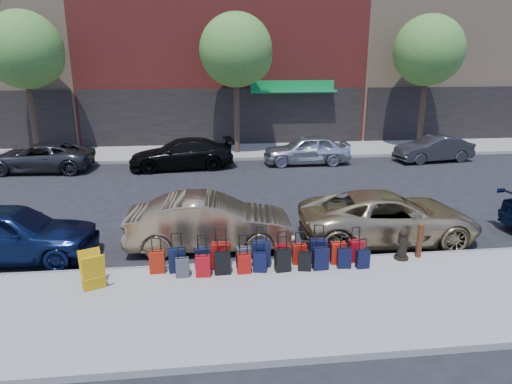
{
  "coord_description": "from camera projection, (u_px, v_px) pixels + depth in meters",
  "views": [
    {
      "loc": [
        -1.35,
        -15.19,
        5.25
      ],
      "look_at": [
        0.26,
        -1.5,
        1.12
      ],
      "focal_mm": 32.0,
      "sensor_mm": 36.0,
      "label": 1
    }
  ],
  "objects": [
    {
      "name": "suitcase_front_7",
      "position": [
        299.0,
        254.0,
        11.58
      ],
      "size": [
        0.36,
        0.21,
        0.85
      ],
      "rotation": [
        0.0,
        0.0,
        -0.06
      ],
      "color": "#9B140A",
      "rests_on": "sidewalk_near"
    },
    {
      "name": "sidewalk_near",
      "position": [
        271.0,
        304.0,
        9.91
      ],
      "size": [
        60.0,
        4.0,
        0.15
      ],
      "primitive_type": "cube",
      "color": "gray",
      "rests_on": "ground"
    },
    {
      "name": "sidewalk_far",
      "position": [
        228.0,
        152.0,
        25.6
      ],
      "size": [
        60.0,
        4.0,
        0.15
      ],
      "primitive_type": "cube",
      "color": "gray",
      "rests_on": "ground"
    },
    {
      "name": "suitcase_back_9",
      "position": [
        344.0,
        258.0,
        11.37
      ],
      "size": [
        0.36,
        0.23,
        0.82
      ],
      "rotation": [
        0.0,
        0.0,
        -0.1
      ],
      "color": "black",
      "rests_on": "sidewalk_near"
    },
    {
      "name": "suitcase_front_1",
      "position": [
        177.0,
        260.0,
        11.15
      ],
      "size": [
        0.44,
        0.27,
        1.0
      ],
      "rotation": [
        0.0,
        0.0,
        0.1
      ],
      "color": "black",
      "rests_on": "sidewalk_near"
    },
    {
      "name": "car_far_0",
      "position": [
        39.0,
        157.0,
        21.38
      ],
      "size": [
        4.99,
        2.56,
        1.35
      ],
      "primitive_type": "imported",
      "rotation": [
        0.0,
        0.0,
        -1.64
      ],
      "color": "#2F2F32",
      "rests_on": "ground"
    },
    {
      "name": "bollard",
      "position": [
        420.0,
        240.0,
        11.92
      ],
      "size": [
        0.17,
        0.17,
        0.91
      ],
      "color": "#38190C",
      "rests_on": "sidewalk_near"
    },
    {
      "name": "ground",
      "position": [
        244.0,
        210.0,
        16.11
      ],
      "size": [
        120.0,
        120.0,
        0.0
      ],
      "primitive_type": "plane",
      "color": "black",
      "rests_on": "ground"
    },
    {
      "name": "car_far_1",
      "position": [
        182.0,
        154.0,
        21.91
      ],
      "size": [
        5.11,
        2.45,
        1.44
      ],
      "primitive_type": "imported",
      "rotation": [
        0.0,
        0.0,
        -1.48
      ],
      "color": "black",
      "rests_on": "ground"
    },
    {
      "name": "suitcase_front_3",
      "position": [
        221.0,
        256.0,
        11.3
      ],
      "size": [
        0.48,
        0.31,
        1.08
      ],
      "rotation": [
        0.0,
        0.0,
        -0.14
      ],
      "color": "#930D09",
      "rests_on": "sidewalk_near"
    },
    {
      "name": "curb_near",
      "position": [
        260.0,
        263.0,
        11.83
      ],
      "size": [
        60.0,
        0.08,
        0.15
      ],
      "primitive_type": "cube",
      "color": "gray",
      "rests_on": "ground"
    },
    {
      "name": "suitcase_back_4",
      "position": [
        244.0,
        264.0,
        11.09
      ],
      "size": [
        0.34,
        0.21,
        0.78
      ],
      "rotation": [
        0.0,
        0.0,
        0.06
      ],
      "color": "#9B0E0A",
      "rests_on": "sidewalk_near"
    },
    {
      "name": "building_right",
      "position": [
        444.0,
        1.0,
        32.43
      ],
      "size": [
        15.0,
        12.12,
        18.0
      ],
      "color": "#9A7E5E",
      "rests_on": "ground"
    },
    {
      "name": "car_near_1",
      "position": [
        210.0,
        223.0,
        12.76
      ],
      "size": [
        4.69,
        1.8,
        1.52
      ],
      "primitive_type": "imported",
      "rotation": [
        0.0,
        0.0,
        1.53
      ],
      "color": "#8E7657",
      "rests_on": "ground"
    },
    {
      "name": "suitcase_front_0",
      "position": [
        157.0,
        262.0,
        11.1
      ],
      "size": [
        0.38,
        0.21,
        0.9
      ],
      "rotation": [
        0.0,
        0.0,
        0.02
      ],
      "color": "maroon",
      "rests_on": "sidewalk_near"
    },
    {
      "name": "suitcase_back_3",
      "position": [
        222.0,
        263.0,
        11.04
      ],
      "size": [
        0.39,
        0.23,
        0.91
      ],
      "rotation": [
        0.0,
        0.0,
        0.03
      ],
      "color": "black",
      "rests_on": "sidewalk_near"
    },
    {
      "name": "suitcase_back_7",
      "position": [
        305.0,
        261.0,
        11.24
      ],
      "size": [
        0.35,
        0.24,
        0.76
      ],
      "rotation": [
        0.0,
        0.0,
        -0.19
      ],
      "color": "black",
      "rests_on": "sidewalk_near"
    },
    {
      "name": "suitcase_back_10",
      "position": [
        363.0,
        259.0,
        11.37
      ],
      "size": [
        0.33,
        0.2,
        0.76
      ],
      "rotation": [
        0.0,
        0.0,
        0.06
      ],
      "color": "black",
      "rests_on": "sidewalk_near"
    },
    {
      "name": "tree_right",
      "position": [
        431.0,
        52.0,
        24.84
      ],
      "size": [
        3.8,
        3.8,
        7.27
      ],
      "color": "black",
      "rests_on": "sidewalk_far"
    },
    {
      "name": "suitcase_front_2",
      "position": [
        203.0,
        258.0,
        11.28
      ],
      "size": [
        0.4,
        0.26,
        0.91
      ],
      "rotation": [
        0.0,
        0.0,
        0.14
      ],
      "color": "black",
      "rests_on": "sidewalk_near"
    },
    {
      "name": "suitcase_front_10",
      "position": [
        356.0,
        251.0,
        11.71
      ],
      "size": [
        0.41,
        0.27,
        0.92
      ],
      "rotation": [
        0.0,
        0.0,
        0.16
      ],
      "color": "maroon",
      "rests_on": "sidewalk_near"
    },
    {
      "name": "suitcase_back_6",
      "position": [
        283.0,
        260.0,
        11.18
      ],
      "size": [
        0.4,
        0.26,
        0.9
      ],
      "rotation": [
        0.0,
        0.0,
        0.11
      ],
      "color": "black",
      "rests_on": "sidewalk_near"
    },
    {
      "name": "suitcase_back_5",
      "position": [
        260.0,
        262.0,
        11.16
      ],
      "size": [
        0.36,
        0.25,
        0.79
      ],
      "rotation": [
        0.0,
        0.0,
        -0.18
      ],
      "color": "black",
      "rests_on": "sidewalk_near"
    },
    {
      "name": "car_far_3",
      "position": [
        434.0,
        149.0,
        23.42
      ],
      "size": [
        4.13,
        1.91,
        1.31
      ],
      "primitive_type": "imported",
      "rotation": [
        0.0,
        0.0,
        -1.44
      ],
      "color": "#323235",
      "rests_on": "ground"
    },
    {
      "name": "suitcase_front_4",
      "position": [
        243.0,
        257.0,
        11.38
      ],
      "size": [
        0.37,
        0.23,
        0.86
      ],
      "rotation": [
        0.0,
        0.0,
        0.1
      ],
      "color": "#3C3C41",
      "rests_on": "sidewalk_near"
    },
    {
      "name": "tree_center",
      "position": [
        239.0,
        52.0,
        23.66
      ],
      "size": [
        3.8,
        3.8,
        7.27
      ],
      "color": "black",
      "rests_on": "sidewalk_far"
    },
    {
      "name": "suitcase_back_8",
      "position": [
        321.0,
        258.0,
        11.28
      ],
      "size": [
        0.39,
        0.25,
        0.91
      ],
      "rotation": [
        0.0,
        0.0,
        0.07
      ],
      "color": "black",
      "rests_on": "sidewalk_near"
    },
    {
      "name": "car_near_2",
      "position": [
        388.0,
        217.0,
        13.35
      ],
      "size": [
        5.25,
        2.54,
        1.44
      ],
      "primitive_type": "imported",
      "rotation": [
        0.0,
        0.0,
        1.54
      ],
      "color": "tan",
      "rests_on": "ground"
    },
    {
      "name": "suitcase_front_6",
      "position": [
        282.0,
        255.0,
        11.44
      ],
      "size": [
        0.4,
        0.24,
        0.92
      ],
      "rotation": [
        0.0,
        0.0,
        -0.08
      ],
      "color": "maroon",
      "rests_on": "sidewalk_near"
    },
    {
      "name": "display_rack",
      "position": [
        93.0,
        271.0,
        10.3
      ],
      "size": [
        0.67,
        0.69,
        0.88
      ],
      "rotation": [
        0.0,
        0.0,
        0.42
      ],
      "color": "#CF950B",
      "rests_on": "sidewalk_near"
    },
    {
      "name": "suitcase_back_2",
      "position": [
        203.0,
        266.0,
        10.92
      ],
      "size": [
        0.36,
        0.22,
        0.84
      ],
      "rotation": [
        0.0,
        0.0,
        -0.04
      ],
      "color": "#990911",
      "rests_on": "sidewalk_near"
    },
    {
      "name": "fire_hydrant",
      "position": [
        402.0,
        245.0,
        11.83
      ],
      "size": [
        0.42,
        0.37,
        0.82
      ],
      "rotation": [
        0.0,
        0.0,
        0.24
      ],
      "color": "black",
      "rests_on": "sidewalk_near"
    },
    {
      "name": "tree_left",
      "position": [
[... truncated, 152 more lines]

